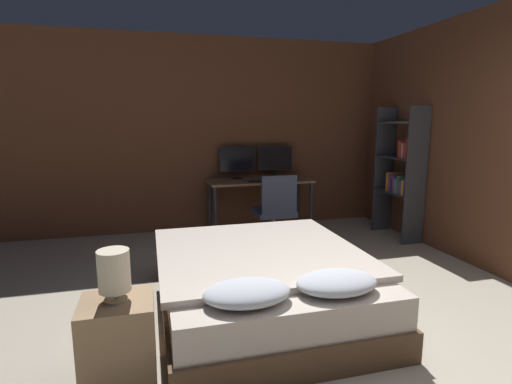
% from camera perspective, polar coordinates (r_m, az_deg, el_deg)
% --- Properties ---
extents(wall_back, '(12.00, 0.06, 2.70)m').
position_cam_1_polar(wall_back, '(5.87, -0.81, 8.19)').
color(wall_back, brown).
rests_on(wall_back, ground_plane).
extents(wall_side_right, '(0.06, 12.00, 2.70)m').
position_cam_1_polar(wall_side_right, '(4.67, 31.76, 6.10)').
color(wall_side_right, brown).
rests_on(wall_side_right, ground_plane).
extents(bed, '(1.64, 1.96, 0.58)m').
position_cam_1_polar(bed, '(3.34, 0.92, -12.84)').
color(bed, brown).
rests_on(bed, ground_plane).
extents(nightstand, '(0.42, 0.39, 0.53)m').
position_cam_1_polar(nightstand, '(2.67, -19.02, -19.61)').
color(nightstand, '#997551').
rests_on(nightstand, ground_plane).
extents(bedside_lamp, '(0.18, 0.18, 0.31)m').
position_cam_1_polar(bedside_lamp, '(2.48, -19.63, -10.66)').
color(bedside_lamp, gray).
rests_on(bedside_lamp, nightstand).
extents(desk, '(1.45, 0.60, 0.74)m').
position_cam_1_polar(desk, '(5.59, 0.57, 0.80)').
color(desk, '#846042').
rests_on(desk, ground_plane).
extents(monitor_left, '(0.52, 0.16, 0.45)m').
position_cam_1_polar(monitor_left, '(5.67, -2.70, 4.52)').
color(monitor_left, black).
rests_on(monitor_left, desk).
extents(monitor_right, '(0.52, 0.16, 0.45)m').
position_cam_1_polar(monitor_right, '(5.82, 2.72, 4.67)').
color(monitor_right, black).
rests_on(monitor_right, desk).
extents(keyboard, '(0.40, 0.13, 0.02)m').
position_cam_1_polar(keyboard, '(5.39, 1.13, 1.55)').
color(keyboard, black).
rests_on(keyboard, desk).
extents(computer_mouse, '(0.07, 0.05, 0.04)m').
position_cam_1_polar(computer_mouse, '(5.48, 4.06, 1.76)').
color(computer_mouse, black).
rests_on(computer_mouse, desk).
extents(office_chair, '(0.52, 0.52, 0.91)m').
position_cam_1_polar(office_chair, '(5.01, 2.70, -3.54)').
color(office_chair, black).
rests_on(office_chair, ground_plane).
extents(bookshelf, '(0.30, 0.73, 1.73)m').
position_cam_1_polar(bookshelf, '(5.56, 20.14, 2.92)').
color(bookshelf, '#333338').
rests_on(bookshelf, ground_plane).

